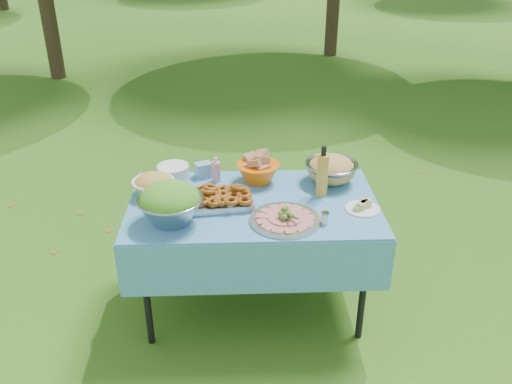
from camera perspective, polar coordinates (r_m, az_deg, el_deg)
ground at (r=3.61m, az=-0.24°, el=-11.74°), size 80.00×80.00×0.00m
picnic_table at (r=3.38m, az=-0.25°, el=-6.75°), size 1.46×0.86×0.76m
salad_bowl at (r=2.96m, az=-9.03°, el=-1.16°), size 0.45×0.45×0.24m
pasta_bowl_white at (r=3.30m, az=-10.76°, el=0.82°), size 0.31×0.31×0.14m
plate_stack at (r=3.47m, az=-8.70°, el=2.02°), size 0.27×0.27×0.10m
wipes_box at (r=3.49m, az=-5.54°, el=2.35°), size 0.12×0.11×0.09m
sanitizer_bottle at (r=3.40m, az=-4.23°, el=2.38°), size 0.06×0.06×0.16m
bread_bowl at (r=3.39m, az=0.21°, el=2.53°), size 0.30×0.30×0.18m
pasta_bowl_steel at (r=3.42m, az=7.93°, el=2.43°), size 0.36×0.36×0.17m
fried_tray at (r=3.14m, az=-3.54°, el=-0.68°), size 0.37×0.28×0.08m
charcuterie_platter at (r=2.98m, az=3.08°, el=-2.31°), size 0.47×0.47×0.09m
oil_bottle at (r=3.22m, az=7.02°, el=2.20°), size 0.08×0.08×0.31m
cheese_plate at (r=3.15m, az=11.16°, el=-1.39°), size 0.24×0.24×0.05m
shaker at (r=2.98m, az=7.27°, el=-2.73°), size 0.05×0.05×0.07m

